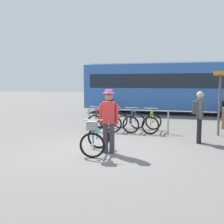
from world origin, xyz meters
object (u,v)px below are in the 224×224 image
featured_bicycle (95,137)px  racked_bike_red (100,121)px  racked_bike_white (117,121)px  racked_bike_lime (152,123)px  bus_distant (167,85)px  racked_bike_blue (134,122)px  pedestrian_with_backpack (199,114)px  person_with_featured_bike (109,118)px

featured_bicycle → racked_bike_red: bearing=110.9°
racked_bike_white → racked_bike_lime: 1.40m
racked_bike_lime → bus_distant: bearing=94.6°
racked_bike_red → racked_bike_white: size_ratio=0.96×
racked_bike_red → bus_distant: (1.56, 6.87, 1.37)m
racked_bike_white → racked_bike_blue: bearing=5.1°
racked_bike_white → pedestrian_with_backpack: 3.47m
featured_bicycle → pedestrian_with_backpack: size_ratio=0.76×
person_with_featured_bike → pedestrian_with_backpack: person_with_featured_bike is taller
racked_bike_lime → featured_bicycle: size_ratio=0.94×
racked_bike_lime → person_with_featured_bike: 3.57m
racked_bike_red → racked_bike_lime: (2.09, 0.19, 0.00)m
racked_bike_lime → person_with_featured_bike: size_ratio=0.68×
pedestrian_with_backpack → racked_bike_blue: bearing=152.0°
pedestrian_with_backpack → racked_bike_red: bearing=162.9°
racked_bike_white → person_with_featured_bike: (0.95, -3.37, 0.58)m
racked_bike_white → featured_bicycle: size_ratio=0.93×
racked_bike_red → featured_bicycle: (1.35, -3.53, 0.08)m
racked_bike_blue → person_with_featured_bike: (0.26, -3.43, 0.58)m
racked_bike_white → racked_bike_blue: (0.70, 0.06, 0.00)m
racked_bike_lime → racked_bike_red: bearing=-174.9°
racked_bike_blue → bus_distant: 6.89m
featured_bicycle → person_with_featured_bike: size_ratio=0.72×
featured_bicycle → person_with_featured_bike: person_with_featured_bike is taller
racked_bike_lime → pedestrian_with_backpack: size_ratio=0.71×
racked_bike_red → racked_bike_white: same height
racked_bike_red → racked_bike_lime: size_ratio=0.96×
person_with_featured_bike → featured_bicycle: bearing=-144.3°
pedestrian_with_backpack → bus_distant: bus_distant is taller
racked_bike_red → racked_bike_lime: 2.10m
racked_bike_white → racked_bike_lime: size_ratio=1.00×
racked_bike_red → racked_bike_lime: same height
racked_bike_red → racked_bike_blue: (1.39, 0.12, 0.00)m
racked_bike_white → bus_distant: size_ratio=0.11×
racked_bike_lime → pedestrian_with_backpack: bearing=-37.7°
racked_bike_white → racked_bike_blue: same height
racked_bike_lime → racked_bike_white: bearing=-174.9°
racked_bike_white → person_with_featured_bike: 3.55m
pedestrian_with_backpack → racked_bike_white: bearing=158.4°
racked_bike_lime → bus_distant: (-0.53, 6.69, 1.37)m
racked_bike_blue → racked_bike_lime: bearing=5.1°
person_with_featured_bike → pedestrian_with_backpack: 3.07m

